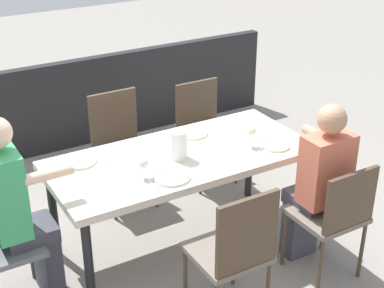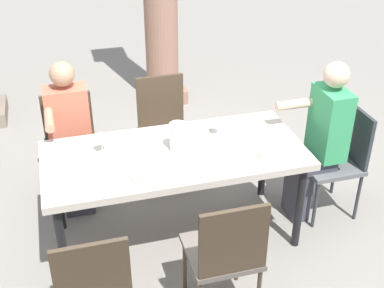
% 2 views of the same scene
% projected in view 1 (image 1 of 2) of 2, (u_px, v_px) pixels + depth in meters
% --- Properties ---
extents(ground_plane, '(16.00, 16.00, 0.00)m').
position_uv_depth(ground_plane, '(182.00, 245.00, 4.42)').
color(ground_plane, gray).
extents(dining_table, '(1.88, 0.85, 0.78)m').
position_uv_depth(dining_table, '(181.00, 163.00, 4.11)').
color(dining_table, beige).
rests_on(dining_table, ground).
extents(chair_west_north, '(0.44, 0.44, 0.89)m').
position_uv_depth(chair_west_north, '(335.00, 213.00, 3.86)').
color(chair_west_north, '#6A6158').
rests_on(chair_west_north, ground).
extents(chair_west_south, '(0.44, 0.44, 0.89)m').
position_uv_depth(chair_west_south, '(203.00, 125.00, 5.17)').
color(chair_west_south, '#6A6158').
rests_on(chair_west_south, ground).
extents(chair_mid_north, '(0.44, 0.44, 0.96)m').
position_uv_depth(chair_mid_north, '(235.00, 249.00, 3.48)').
color(chair_mid_north, '#6A6158').
rests_on(chair_mid_north, ground).
extents(chair_mid_south, '(0.44, 0.44, 0.95)m').
position_uv_depth(chair_mid_south, '(120.00, 142.00, 4.79)').
color(chair_mid_south, '#6A6158').
rests_on(chair_mid_south, ground).
extents(diner_woman_green, '(0.49, 0.35, 1.33)m').
position_uv_depth(diner_woman_green, '(18.00, 208.00, 3.58)').
color(diner_woman_green, '#3F3F4C').
rests_on(diner_woman_green, ground).
extents(diner_man_white, '(0.35, 0.49, 1.27)m').
position_uv_depth(diner_man_white, '(318.00, 182.00, 3.94)').
color(diner_man_white, '#3F3F4C').
rests_on(diner_man_white, ground).
extents(patio_railing, '(4.28, 0.10, 0.90)m').
position_uv_depth(patio_railing, '(81.00, 103.00, 5.83)').
color(patio_railing, black).
rests_on(patio_railing, ground).
extents(plate_0, '(0.21, 0.21, 0.02)m').
position_uv_depth(plate_0, '(276.00, 146.00, 4.19)').
color(plate_0, white).
rests_on(plate_0, dining_table).
extents(wine_glass_0, '(0.08, 0.08, 0.16)m').
position_uv_depth(wine_glass_0, '(251.00, 132.00, 4.15)').
color(wine_glass_0, white).
rests_on(wine_glass_0, dining_table).
extents(fork_0, '(0.02, 0.17, 0.01)m').
position_uv_depth(fork_0, '(292.00, 142.00, 4.27)').
color(fork_0, silver).
rests_on(fork_0, dining_table).
extents(spoon_0, '(0.03, 0.17, 0.01)m').
position_uv_depth(spoon_0, '(259.00, 151.00, 4.13)').
color(spoon_0, silver).
rests_on(spoon_0, dining_table).
extents(plate_1, '(0.25, 0.25, 0.02)m').
position_uv_depth(plate_1, '(192.00, 133.00, 4.39)').
color(plate_1, silver).
rests_on(plate_1, dining_table).
extents(fork_1, '(0.02, 0.17, 0.01)m').
position_uv_depth(fork_1, '(208.00, 130.00, 4.46)').
color(fork_1, silver).
rests_on(fork_1, dining_table).
extents(spoon_1, '(0.04, 0.17, 0.01)m').
position_uv_depth(spoon_1, '(174.00, 138.00, 4.32)').
color(spoon_1, silver).
rests_on(spoon_1, dining_table).
extents(plate_2, '(0.25, 0.25, 0.02)m').
position_uv_depth(plate_2, '(172.00, 177.00, 3.78)').
color(plate_2, white).
rests_on(plate_2, dining_table).
extents(wine_glass_2, '(0.08, 0.08, 0.15)m').
position_uv_depth(wine_glass_2, '(143.00, 164.00, 3.74)').
color(wine_glass_2, white).
rests_on(wine_glass_2, dining_table).
extents(fork_2, '(0.02, 0.17, 0.01)m').
position_uv_depth(fork_2, '(192.00, 172.00, 3.85)').
color(fork_2, silver).
rests_on(fork_2, dining_table).
extents(spoon_2, '(0.02, 0.17, 0.01)m').
position_uv_depth(spoon_2, '(151.00, 184.00, 3.71)').
color(spoon_2, silver).
rests_on(spoon_2, dining_table).
extents(plate_3, '(0.22, 0.22, 0.02)m').
position_uv_depth(plate_3, '(80.00, 162.00, 3.97)').
color(plate_3, white).
rests_on(plate_3, dining_table).
extents(fork_3, '(0.03, 0.17, 0.01)m').
position_uv_depth(fork_3, '(101.00, 157.00, 4.04)').
color(fork_3, silver).
rests_on(fork_3, dining_table).
extents(spoon_3, '(0.03, 0.17, 0.01)m').
position_uv_depth(spoon_3, '(59.00, 168.00, 3.90)').
color(spoon_3, silver).
rests_on(spoon_3, dining_table).
extents(water_pitcher, '(0.13, 0.13, 0.21)m').
position_uv_depth(water_pitcher, '(179.00, 146.00, 4.00)').
color(water_pitcher, white).
rests_on(water_pitcher, dining_table).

